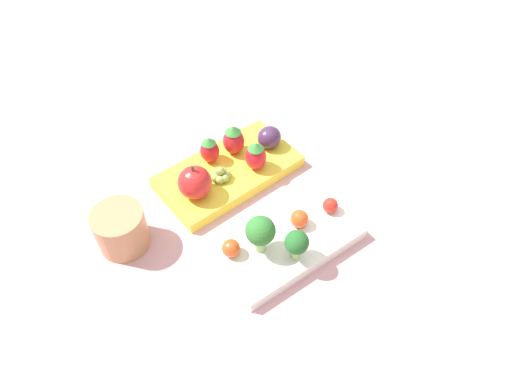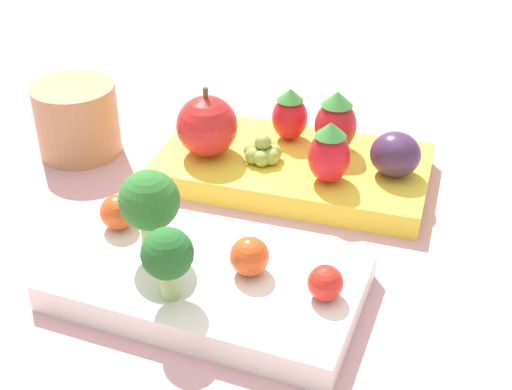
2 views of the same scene
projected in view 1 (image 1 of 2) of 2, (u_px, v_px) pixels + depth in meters
The scene contains 15 objects.
ground_plane at pixel (259, 207), 0.67m from camera, with size 4.00×4.00×0.00m, color #C6939E.
bento_box_savoury at pixel (287, 241), 0.61m from camera, with size 0.20×0.11×0.02m.
bento_box_fruit at pixel (229, 171), 0.70m from camera, with size 0.22×0.12×0.02m.
broccoli_floret_0 at pixel (297, 243), 0.56m from camera, with size 0.03×0.03×0.05m.
broccoli_floret_1 at pixel (260, 232), 0.57m from camera, with size 0.04×0.04×0.06m.
cherry_tomato_0 at pixel (299, 219), 0.61m from camera, with size 0.02×0.02×0.02m.
cherry_tomato_1 at pixel (231, 248), 0.58m from camera, with size 0.02×0.02×0.02m.
cherry_tomato_2 at pixel (330, 205), 0.63m from camera, with size 0.02×0.02×0.02m.
apple at pixel (195, 182), 0.64m from camera, with size 0.05×0.05×0.06m.
strawberry_0 at pixel (256, 156), 0.67m from camera, with size 0.03×0.03×0.05m.
strawberry_1 at pixel (210, 150), 0.69m from camera, with size 0.03×0.03×0.04m.
strawberry_2 at pixel (234, 140), 0.70m from camera, with size 0.03×0.03×0.05m.
plum at pixel (269, 137), 0.71m from camera, with size 0.04×0.04×0.03m.
grape_cluster at pixel (220, 175), 0.67m from camera, with size 0.03×0.03×0.02m.
drinking_cup at pixel (121, 229), 0.60m from camera, with size 0.07×0.07×0.06m.
Camera 1 is at (0.25, 0.33, 0.52)m, focal length 32.00 mm.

